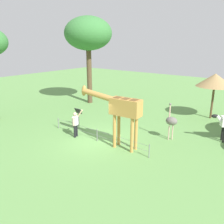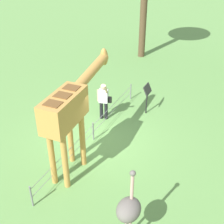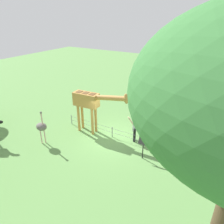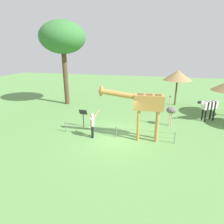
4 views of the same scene
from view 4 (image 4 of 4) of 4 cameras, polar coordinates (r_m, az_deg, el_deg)
The scene contains 9 objects.
ground_plane at distance 12.21m, azimuth 1.42°, elevation -7.41°, with size 60.00×60.00×0.00m, color #60934C.
giraffe at distance 11.28m, azimuth 9.30°, elevation 2.28°, with size 3.90×0.81×3.26m.
visitor at distance 11.86m, azimuth -5.92°, elevation -3.53°, with size 0.60×0.57×1.75m.
zebra at distance 16.34m, azimuth 27.02°, elevation 1.58°, with size 1.68×1.24×1.66m.
ostrich at distance 14.16m, azimuth 17.36°, elevation 0.51°, with size 0.70×0.56×2.25m.
shade_hut_aside at distance 19.55m, azimuth 19.14°, elevation 10.34°, with size 2.71×2.71×3.44m.
tree_east at distance 19.45m, azimuth -14.62°, elevation 20.70°, with size 4.28×4.28×7.89m.
info_sign at distance 13.48m, azimuth -8.64°, elevation -0.75°, with size 0.56×0.21×1.32m.
wire_fence at distance 11.96m, azimuth 1.34°, elevation -5.85°, with size 7.05×0.05×0.75m.
Camera 4 is at (-2.37, 10.76, 5.27)m, focal length 30.45 mm.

